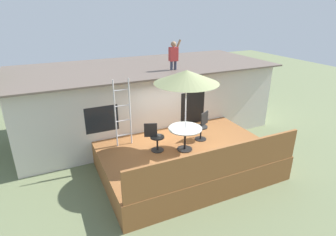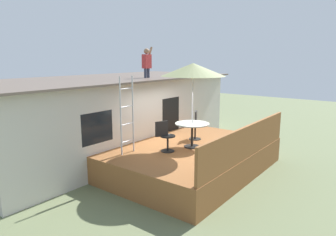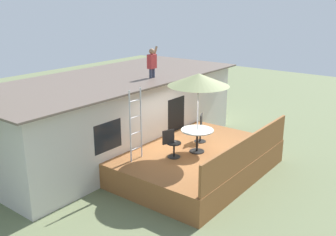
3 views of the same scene
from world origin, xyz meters
TOP-DOWN VIEW (x-y plane):
  - ground_plane at (0.00, 0.00)m, footprint 40.00×40.00m
  - house at (0.00, 3.60)m, footprint 10.50×4.50m
  - deck at (0.00, 0.00)m, footprint 5.34×3.94m
  - deck_railing at (0.00, -1.92)m, footprint 5.24×0.08m
  - patio_table at (-0.09, -0.17)m, footprint 1.04×1.04m
  - patio_umbrella at (-0.09, -0.17)m, footprint 1.90×1.90m
  - step_ladder at (-1.71, 0.96)m, footprint 0.52×0.04m
  - person_figure at (0.74, 2.35)m, footprint 0.47×0.20m
  - patio_chair_left at (-0.96, 0.18)m, footprint 0.60×0.44m
  - patio_chair_right at (0.81, 0.28)m, footprint 0.59×0.44m

SIDE VIEW (x-z plane):
  - ground_plane at x=0.00m, z-range 0.00..0.00m
  - deck at x=0.00m, z-range 0.00..0.80m
  - deck_railing at x=0.00m, z-range 0.80..1.70m
  - patio_chair_left at x=-0.96m, z-range 0.80..1.72m
  - patio_chair_right at x=0.81m, z-range 0.80..1.72m
  - patio_table at x=-0.09m, z-range 1.01..1.76m
  - house at x=0.00m, z-range 0.01..2.78m
  - step_ladder at x=-1.71m, z-range 0.80..3.00m
  - patio_umbrella at x=-0.09m, z-range 1.88..4.42m
  - person_figure at x=0.74m, z-range 2.83..3.94m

